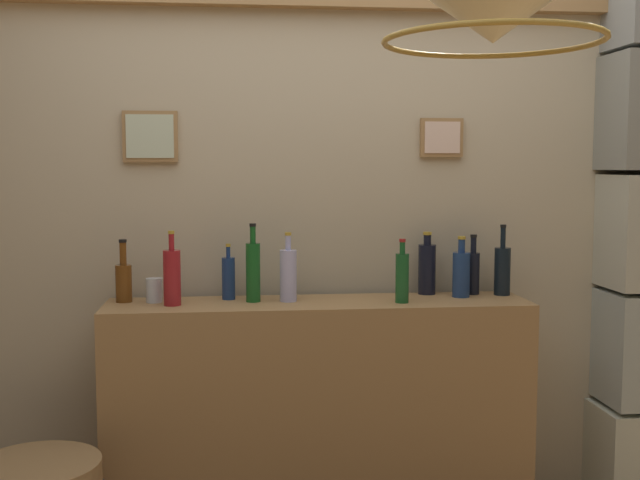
# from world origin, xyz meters

# --- Properties ---
(panelled_rear_partition) EXTENTS (3.02, 0.15, 2.54)m
(panelled_rear_partition) POSITION_xyz_m (-0.00, 1.10, 1.33)
(panelled_rear_partition) COLOR #BCAD8E
(panelled_rear_partition) RESTS_ON ground
(bar_shelf_unit) EXTENTS (1.67, 0.36, 0.98)m
(bar_shelf_unit) POSITION_xyz_m (0.00, 0.84, 0.49)
(bar_shelf_unit) COLOR #9E7547
(bar_shelf_unit) RESTS_ON ground
(liquor_bottle_sherry) EXTENTS (0.05, 0.05, 0.25)m
(liquor_bottle_sherry) POSITION_xyz_m (0.66, 0.95, 1.08)
(liquor_bottle_sherry) COLOR black
(liquor_bottle_sherry) RESTS_ON bar_shelf_unit
(liquor_bottle_vodka) EXTENTS (0.07, 0.07, 0.29)m
(liquor_bottle_vodka) POSITION_xyz_m (0.78, 0.92, 1.09)
(liquor_bottle_vodka) COLOR black
(liquor_bottle_vodka) RESTS_ON bar_shelf_unit
(liquor_bottle_bourbon) EXTENTS (0.07, 0.07, 0.26)m
(liquor_bottle_bourbon) POSITION_xyz_m (0.47, 0.98, 1.09)
(liquor_bottle_bourbon) COLOR black
(liquor_bottle_bourbon) RESTS_ON bar_shelf_unit
(liquor_bottle_brandy) EXTENTS (0.07, 0.07, 0.25)m
(liquor_bottle_brandy) POSITION_xyz_m (0.59, 0.89, 1.08)
(liquor_bottle_brandy) COLOR navy
(liquor_bottle_brandy) RESTS_ON bar_shelf_unit
(liquor_bottle_mezcal) EXTENTS (0.05, 0.05, 0.25)m
(liquor_bottle_mezcal) POSITION_xyz_m (0.32, 0.79, 1.09)
(liquor_bottle_mezcal) COLOR #1A5426
(liquor_bottle_mezcal) RESTS_ON bar_shelf_unit
(liquor_bottle_port) EXTENTS (0.06, 0.06, 0.25)m
(liquor_bottle_port) POSITION_xyz_m (-0.77, 0.92, 1.07)
(liquor_bottle_port) COLOR brown
(liquor_bottle_port) RESTS_ON bar_shelf_unit
(liquor_bottle_rum) EXTENTS (0.07, 0.07, 0.29)m
(liquor_bottle_rum) POSITION_xyz_m (-0.57, 0.82, 1.10)
(liquor_bottle_rum) COLOR maroon
(liquor_bottle_rum) RESTS_ON bar_shelf_unit
(liquor_bottle_tequila) EXTENTS (0.05, 0.05, 0.22)m
(liquor_bottle_tequila) POSITION_xyz_m (-0.35, 0.94, 1.07)
(liquor_bottle_tequila) COLOR navy
(liquor_bottle_tequila) RESTS_ON bar_shelf_unit
(liquor_bottle_vermouth) EXTENTS (0.06, 0.06, 0.31)m
(liquor_bottle_vermouth) POSITION_xyz_m (-0.26, 0.87, 1.11)
(liquor_bottle_vermouth) COLOR #195820
(liquor_bottle_vermouth) RESTS_ON bar_shelf_unit
(liquor_bottle_rye) EXTENTS (0.07, 0.07, 0.27)m
(liquor_bottle_rye) POSITION_xyz_m (-0.12, 0.87, 1.09)
(liquor_bottle_rye) COLOR #B9B8E5
(liquor_bottle_rye) RESTS_ON bar_shelf_unit
(glass_tumbler_rocks) EXTENTS (0.07, 0.07, 0.10)m
(glass_tumbler_rocks) POSITION_xyz_m (-0.65, 0.90, 1.03)
(glass_tumbler_rocks) COLOR silver
(glass_tumbler_rocks) RESTS_ON bar_shelf_unit
(pendant_lamp) EXTENTS (0.60, 0.60, 0.65)m
(pendant_lamp) POSITION_xyz_m (0.37, -0.10, 1.95)
(pendant_lamp) COLOR beige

